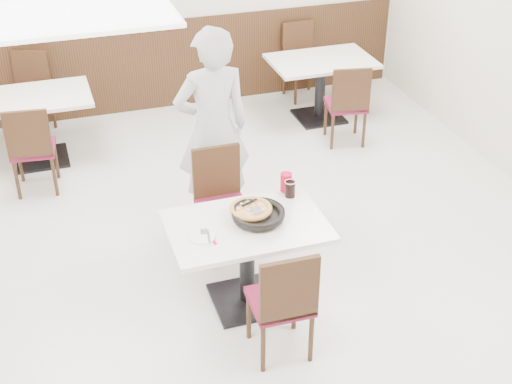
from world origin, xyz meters
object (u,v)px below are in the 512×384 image
object	(u,v)px
pizza_pan	(258,216)
side_plate	(202,237)
bg_table_right	(320,89)
chair_near	(280,299)
bg_chair_right_far	(303,62)
bg_table_left	(37,129)
diner_person	(213,129)
bg_chair_right_near	(346,103)
bg_chair_left_near	(33,147)
main_table	(247,264)
cola_glass	(290,189)
chair_far	(223,205)
red_cup	(286,182)
pizza	(251,211)
bg_chair_left_far	(29,96)

from	to	relation	value
pizza_pan	side_plate	world-z (taller)	pizza_pan
pizza_pan	bg_table_right	size ratio (longest dim) A/B	0.33
chair_near	bg_chair_right_far	size ratio (longest dim) A/B	1.00
bg_table_left	diner_person	bearing A→B (deg)	-48.82
diner_person	bg_chair_right_near	size ratio (longest dim) A/B	1.99
bg_chair_left_near	bg_table_right	size ratio (longest dim) A/B	0.79
main_table	pizza_pan	bearing A→B (deg)	8.48
main_table	bg_chair_left_near	bearing A→B (deg)	122.30
cola_glass	bg_chair_left_near	world-z (taller)	bg_chair_left_near
main_table	chair_far	xyz separation A→B (m)	(0.01, 0.72, 0.10)
pizza_pan	red_cup	distance (m)	0.49
side_plate	cola_glass	world-z (taller)	cola_glass
chair_far	pizza	world-z (taller)	chair_far
red_cup	main_table	bearing A→B (deg)	-141.12
chair_far	bg_table_left	distance (m)	2.66
bg_chair_right_near	bg_table_left	bearing A→B (deg)	-179.48
chair_far	bg_chair_left_far	bearing A→B (deg)	-63.23
bg_table_left	bg_chair_left_near	xyz separation A→B (m)	(-0.06, -0.62, 0.10)
pizza	bg_table_left	distance (m)	3.27
cola_glass	bg_table_right	xyz separation A→B (m)	(1.41, 2.74, -0.44)
cola_glass	bg_chair_left_near	distance (m)	2.86
bg_chair_left_far	bg_chair_right_far	xyz separation A→B (m)	(3.35, 0.03, 0.00)
bg_chair_right_near	bg_chair_left_far	bearing A→B (deg)	170.03
pizza	bg_table_left	bearing A→B (deg)	117.09
chair_far	chair_near	bearing A→B (deg)	92.19
red_cup	bg_chair_left_near	size ratio (longest dim) A/B	0.17
bg_chair_left_near	bg_chair_right_far	size ratio (longest dim) A/B	1.00
pizza	diner_person	size ratio (longest dim) A/B	0.15
chair_far	bg_chair_right_far	xyz separation A→B (m)	(1.88, 2.94, 0.00)
pizza_pan	red_cup	world-z (taller)	red_cup
diner_person	bg_table_right	world-z (taller)	diner_person
pizza	red_cup	distance (m)	0.48
bg_chair_left_far	bg_chair_left_near	bearing A→B (deg)	110.87
main_table	diner_person	xyz separation A→B (m)	(0.08, 1.25, 0.57)
main_table	bg_chair_right_far	xyz separation A→B (m)	(1.89, 3.66, 0.10)
main_table	cola_glass	distance (m)	0.69
bg_chair_left_near	main_table	bearing A→B (deg)	-50.86
cola_glass	bg_table_left	world-z (taller)	cola_glass
pizza	diner_person	xyz separation A→B (m)	(0.02, 1.18, 0.13)
red_cup	bg_table_left	bearing A→B (deg)	125.66
pizza	chair_far	bearing A→B (deg)	94.10
pizza_pan	chair_near	bearing A→B (deg)	-93.45
bg_table_left	bg_chair_left_near	distance (m)	0.63
pizza	bg_chair_left_far	world-z (taller)	bg_chair_left_far
bg_chair_right_near	pizza	bearing A→B (deg)	-117.99
red_cup	bg_table_right	xyz separation A→B (m)	(1.42, 2.65, -0.45)
bg_chair_left_near	red_cup	bearing A→B (deg)	-38.98
cola_glass	bg_chair_left_near	bearing A→B (deg)	132.96
bg_table_right	bg_chair_right_near	distance (m)	0.67
side_plate	diner_person	xyz separation A→B (m)	(0.44, 1.33, 0.19)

